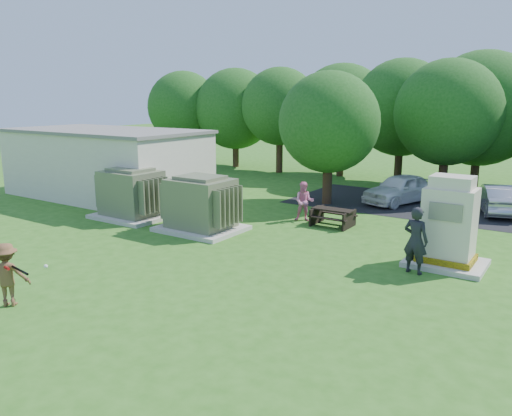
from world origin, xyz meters
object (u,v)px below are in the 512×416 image
Objects in this scene: person_at_picnic at (304,202)px; picnic_table at (333,215)px; batter at (7,275)px; person_by_generator at (416,240)px; transformer_right at (201,205)px; transformer_left at (132,195)px; generator_cabinet at (449,227)px; car_silver_a at (498,199)px; car_white at (400,189)px.

picnic_table is at bearing -28.07° from person_at_picnic.
batter is 11.48m from person_at_picnic.
person_by_generator reaches higher than person_at_picnic.
picnic_table is at bearing -32.35° from person_by_generator.
transformer_left is at bearing 180.00° from transformer_right.
generator_cabinet is 0.71× the size of car_silver_a.
picnic_table is (-4.81, 2.41, -0.75)m from generator_cabinet.
person_by_generator is 0.48× the size of car_white.
car_silver_a is (12.48, 9.30, -0.34)m from transformer_left.
generator_cabinet is (8.62, 0.94, 0.21)m from transformer_right.
transformer_left is 3.70m from transformer_right.
car_white is (0.80, 5.65, 0.26)m from picnic_table.
person_by_generator reaches higher than picnic_table.
transformer_right is at bearing -97.61° from car_white.
person_by_generator is (7.41, 7.65, 0.19)m from batter.
person_at_picnic is (-5.51, 3.67, -0.17)m from person_by_generator.
transformer_left is at bearing -113.20° from car_white.
car_silver_a is at bearing -86.57° from person_by_generator.
batter is at bearing 53.92° from person_by_generator.
person_at_picnic is at bearing 29.02° from transformer_left.
generator_cabinet reaches higher than car_silver_a.
car_white is at bearing 62.81° from transformer_right.
person_by_generator is 6.63m from person_at_picnic.
batter is (-8.02, -8.82, -0.41)m from generator_cabinet.
person_by_generator is at bearing 67.45° from car_silver_a.
batter is at bearing -85.63° from transformer_right.
picnic_table is 1.00× the size of person_at_picnic.
transformer_left is 1.56× the size of person_by_generator.
generator_cabinet reaches higher than transformer_left.
batter is (0.60, -7.88, -0.20)m from transformer_right.
car_silver_a is (8.18, 17.18, -0.14)m from batter.
car_silver_a is (4.97, 5.96, 0.20)m from picnic_table.
batter is at bearing -83.82° from car_white.
person_at_picnic reaches higher than picnic_table.
transformer_left is 15.57m from car_silver_a.
generator_cabinet reaches higher than transformer_right.
person_at_picnic is 5.94m from car_white.
transformer_left reaches higher than batter.
generator_cabinet reaches higher than picnic_table.
picnic_table is 5.71m from car_white.
transformer_right reaches higher than person_at_picnic.
batter is at bearing 46.58° from car_silver_a.
person_at_picnic is 8.59m from car_silver_a.
batter is (4.30, -7.88, -0.20)m from transformer_left.
transformer_right reaches higher than picnic_table.
generator_cabinet is 1.74× the size of batter.
transformer_right is 7.91m from batter.
person_by_generator is 9.83m from car_white.
generator_cabinet reaches higher than batter.
batter reaches higher than car_white.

